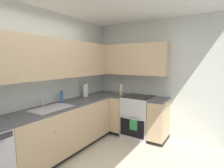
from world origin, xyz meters
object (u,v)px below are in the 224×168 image
Objects in this scene: oven_range at (138,116)px; oil_bottle at (121,89)px; soap_bottle at (62,97)px; paper_towel_roll at (85,90)px.

oil_bottle is (-0.02, 0.44, 0.59)m from oven_range.
oven_range is 0.74m from oil_bottle.
soap_bottle is at bearing 140.69° from oven_range.
paper_towel_roll is at bearing 135.47° from oil_bottle.
oven_range is at bearing -39.31° from soap_bottle.
soap_bottle is at bearing 154.40° from oil_bottle.
oil_bottle is at bearing -25.60° from soap_bottle.
oven_range is 3.62× the size of oil_bottle.
oil_bottle reaches higher than soap_bottle.
soap_bottle is 1.39m from oil_bottle.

